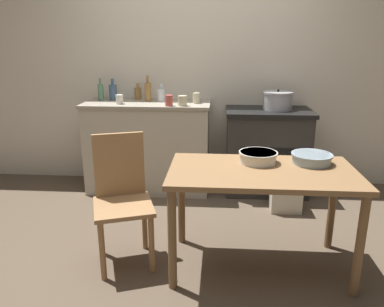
{
  "coord_description": "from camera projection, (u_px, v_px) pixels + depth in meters",
  "views": [
    {
      "loc": [
        0.23,
        -2.55,
        1.55
      ],
      "look_at": [
        0.0,
        0.55,
        0.62
      ],
      "focal_mm": 35.0,
      "sensor_mm": 36.0,
      "label": 1
    }
  ],
  "objects": [
    {
      "name": "flour_sack",
      "position": [
        286.0,
        193.0,
        3.53
      ],
      "size": [
        0.28,
        0.2,
        0.36
      ],
      "primitive_type": "cube",
      "color": "beige",
      "rests_on": "ground_plane"
    },
    {
      "name": "cup_center_right",
      "position": [
        196.0,
        98.0,
        3.79
      ],
      "size": [
        0.07,
        0.07,
        0.1
      ],
      "primitive_type": "cylinder",
      "color": "beige",
      "rests_on": "counter_cabinet"
    },
    {
      "name": "ground_plane",
      "position": [
        187.0,
        249.0,
        2.9
      ],
      "size": [
        14.0,
        14.0,
        0.0
      ],
      "primitive_type": "plane",
      "color": "brown"
    },
    {
      "name": "bottle_center",
      "position": [
        138.0,
        93.0,
        4.04
      ],
      "size": [
        0.08,
        0.08,
        0.17
      ],
      "color": "olive",
      "rests_on": "counter_cabinet"
    },
    {
      "name": "mixing_bowl_large",
      "position": [
        312.0,
        158.0,
        2.61
      ],
      "size": [
        0.28,
        0.28,
        0.07
      ],
      "color": "#93A8B2",
      "rests_on": "work_table"
    },
    {
      "name": "chair",
      "position": [
        122.0,
        196.0,
        2.66
      ],
      "size": [
        0.51,
        0.51,
        0.93
      ],
      "rotation": [
        0.0,
        0.0,
        0.34
      ],
      "color": "#997047",
      "rests_on": "ground_plane"
    },
    {
      "name": "bottle_left",
      "position": [
        148.0,
        91.0,
        3.89
      ],
      "size": [
        0.07,
        0.07,
        0.26
      ],
      "color": "olive",
      "rests_on": "counter_cabinet"
    },
    {
      "name": "cup_right",
      "position": [
        119.0,
        99.0,
        3.74
      ],
      "size": [
        0.07,
        0.07,
        0.09
      ],
      "primitive_type": "cylinder",
      "color": "silver",
      "rests_on": "counter_cabinet"
    },
    {
      "name": "bottle_center_left",
      "position": [
        113.0,
        92.0,
        3.99
      ],
      "size": [
        0.08,
        0.08,
        0.22
      ],
      "color": "#3D5675",
      "rests_on": "counter_cabinet"
    },
    {
      "name": "work_table",
      "position": [
        262.0,
        184.0,
        2.52
      ],
      "size": [
        1.25,
        0.69,
        0.73
      ],
      "color": "olive",
      "rests_on": "ground_plane"
    },
    {
      "name": "bottle_far_left",
      "position": [
        161.0,
        95.0,
        3.89
      ],
      "size": [
        0.08,
        0.08,
        0.18
      ],
      "color": "silver",
      "rests_on": "counter_cabinet"
    },
    {
      "name": "cup_far_right",
      "position": [
        183.0,
        101.0,
        3.63
      ],
      "size": [
        0.09,
        0.09,
        0.1
      ],
      "primitive_type": "cylinder",
      "color": "beige",
      "rests_on": "counter_cabinet"
    },
    {
      "name": "stove",
      "position": [
        267.0,
        151.0,
        3.94
      ],
      "size": [
        0.87,
        0.59,
        0.88
      ],
      "color": "#2D2B28",
      "rests_on": "ground_plane"
    },
    {
      "name": "bottle_mid_left",
      "position": [
        101.0,
        92.0,
        3.97
      ],
      "size": [
        0.06,
        0.06,
        0.23
      ],
      "color": "#517F5B",
      "rests_on": "counter_cabinet"
    },
    {
      "name": "cup_mid_right",
      "position": [
        169.0,
        101.0,
        3.62
      ],
      "size": [
        0.07,
        0.07,
        0.1
      ],
      "primitive_type": "cylinder",
      "color": "#B74C42",
      "rests_on": "counter_cabinet"
    },
    {
      "name": "mixing_bowl_small",
      "position": [
        258.0,
        157.0,
        2.63
      ],
      "size": [
        0.27,
        0.27,
        0.08
      ],
      "color": "silver",
      "rests_on": "work_table"
    },
    {
      "name": "counter_cabinet",
      "position": [
        149.0,
        146.0,
        4.01
      ],
      "size": [
        1.3,
        0.61,
        0.95
      ],
      "color": "#B2A893",
      "rests_on": "ground_plane"
    },
    {
      "name": "wall_back",
      "position": [
        199.0,
        68.0,
        4.05
      ],
      "size": [
        8.0,
        0.07,
        2.55
      ],
      "color": "beige",
      "rests_on": "ground_plane"
    },
    {
      "name": "stock_pot",
      "position": [
        278.0,
        101.0,
        3.8
      ],
      "size": [
        0.3,
        0.3,
        0.2
      ],
      "color": "#A8A8AD",
      "rests_on": "stove"
    }
  ]
}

